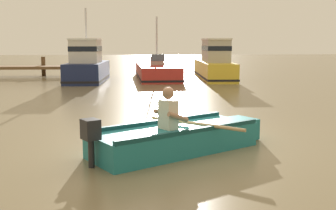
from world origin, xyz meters
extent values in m
plane|color=#7A6B4C|center=(0.00, 0.00, 0.00)|extent=(120.00, 120.00, 0.00)
cylinder|color=brown|center=(-6.30, 16.84, 0.57)|extent=(0.24, 0.24, 1.14)
cylinder|color=brown|center=(-3.00, 16.84, 0.52)|extent=(0.24, 0.24, 1.03)
cube|color=#1E727A|center=(-0.06, -0.93, 0.22)|extent=(3.22, 2.56, 0.44)
cube|color=#1E727A|center=(1.42, -0.02, 0.22)|extent=(0.66, 0.72, 0.42)
cube|color=#103F43|center=(-0.32, -0.49, 0.47)|extent=(2.63, 1.65, 0.08)
cube|color=#103F43|center=(0.21, -1.36, 0.47)|extent=(2.63, 1.65, 0.08)
cube|color=teal|center=(-0.14, -0.98, 0.40)|extent=(0.77, 1.01, 0.06)
cylinder|color=black|center=(-1.47, -1.79, 0.27)|extent=(0.14, 0.14, 0.54)
cube|color=black|center=(-1.47, -1.79, 0.62)|extent=(0.35, 0.36, 0.32)
cube|color=beige|center=(-0.19, -1.01, 0.70)|extent=(0.37, 0.40, 0.52)
sphere|color=#9E7051|center=(-0.19, -1.01, 1.08)|extent=(0.22, 0.22, 0.22)
cylinder|color=#9E7051|center=(-0.26, -0.79, 0.68)|extent=(0.41, 0.30, 0.23)
cylinder|color=#9E7051|center=(-0.03, -1.17, 0.68)|extent=(0.41, 0.30, 0.23)
cylinder|color=tan|center=(0.32, -0.87, 0.50)|extent=(1.56, 1.35, 0.06)
cube|color=#19234C|center=(-3.22, 12.88, 0.49)|extent=(1.90, 4.67, 0.98)
cube|color=black|center=(-3.22, 12.88, 0.17)|extent=(1.94, 4.71, 0.10)
cube|color=silver|center=(-3.24, 12.47, 1.53)|extent=(1.41, 1.99, 1.10)
cube|color=black|center=(-3.24, 12.47, 1.67)|extent=(1.44, 2.02, 0.24)
cube|color=white|center=(-3.24, 12.47, 2.12)|extent=(1.48, 2.08, 0.08)
cylinder|color=silver|center=(-3.22, 12.76, 2.32)|extent=(0.10, 0.10, 2.68)
cube|color=#B72D28|center=(0.37, 14.52, 0.39)|extent=(2.30, 6.80, 0.77)
cube|color=black|center=(0.37, 14.52, 0.14)|extent=(2.34, 6.84, 0.10)
cube|color=#B2ADA3|center=(0.39, 14.02, 0.99)|extent=(0.73, 0.53, 0.44)
cube|color=slate|center=(0.40, 13.76, 1.17)|extent=(0.71, 0.07, 0.36)
cylinder|color=silver|center=(0.38, 14.35, 2.07)|extent=(0.10, 0.10, 2.59)
cube|color=gold|center=(3.54, 14.22, 0.47)|extent=(1.79, 6.43, 0.94)
cube|color=black|center=(3.54, 14.22, 0.16)|extent=(1.83, 6.48, 0.10)
cube|color=#B2ADA3|center=(3.52, 13.64, 1.53)|extent=(1.30, 2.73, 1.17)
cube|color=black|center=(3.52, 13.64, 1.67)|extent=(1.33, 2.76, 0.24)
cube|color=white|center=(3.52, 13.64, 2.15)|extent=(1.36, 2.86, 0.08)
camera|label=1|loc=(-0.74, -8.09, 1.96)|focal=43.51mm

